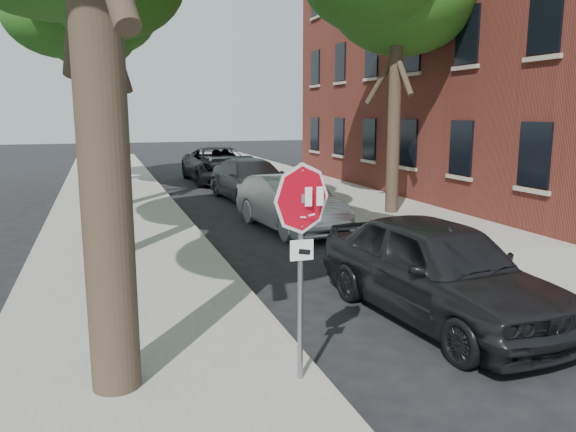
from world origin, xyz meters
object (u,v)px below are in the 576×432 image
(car_b, at_px, (290,203))
(car_c, at_px, (252,180))
(tree_far, at_px, (95,22))
(car_d, at_px, (219,165))
(stop_sign, at_px, (301,230))
(car_a, at_px, (438,269))
(apartment_building, at_px, (523,5))

(car_b, relative_size, car_c, 0.87)
(tree_far, distance_m, car_b, 14.67)
(car_b, relative_size, car_d, 0.77)
(stop_sign, relative_size, tree_far, 0.28)
(car_a, xyz_separation_m, car_d, (0.33, 19.01, 0.01))
(tree_far, bearing_deg, car_d, -6.55)
(apartment_building, distance_m, car_a, 18.52)
(tree_far, xyz_separation_m, car_c, (5.27, -6.58, -6.44))
(apartment_building, xyz_separation_m, stop_sign, (-14.70, -14.03, -5.71))
(car_b, distance_m, car_d, 11.64)
(apartment_building, relative_size, car_a, 4.17)
(car_a, bearing_deg, car_c, 82.40)
(car_b, xyz_separation_m, car_c, (0.38, 5.65, 0.01))
(stop_sign, xyz_separation_m, tree_far, (-2.02, 21.14, 5.26))
(stop_sign, bearing_deg, car_c, 77.41)
(stop_sign, xyz_separation_m, car_b, (2.87, 8.90, -1.18))
(apartment_building, height_order, stop_sign, apartment_building)
(apartment_building, relative_size, car_b, 4.35)
(apartment_building, distance_m, car_d, 14.87)
(car_a, distance_m, car_c, 13.03)
(car_a, relative_size, car_b, 1.04)
(car_d, bearing_deg, car_a, -92.17)
(car_a, relative_size, car_d, 0.81)
(car_b, height_order, car_c, car_c)
(car_c, relative_size, car_d, 0.89)
(stop_sign, distance_m, car_c, 14.96)
(car_a, height_order, car_d, car_d)
(tree_far, height_order, car_b, tree_far)
(apartment_building, distance_m, car_c, 13.37)
(tree_far, height_order, car_a, tree_far)
(tree_far, xyz_separation_m, car_a, (4.89, -19.61, -6.39))
(stop_sign, bearing_deg, car_d, 81.13)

